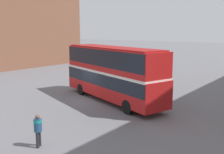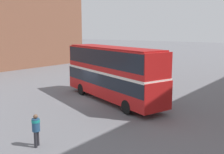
# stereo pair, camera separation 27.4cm
# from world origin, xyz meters

# --- Properties ---
(ground_plane) EXTENTS (240.00, 240.00, 0.00)m
(ground_plane) POSITION_xyz_m (0.00, 0.00, 0.00)
(ground_plane) COLOR slate
(double_decker_bus) EXTENTS (11.65, 5.88, 4.65)m
(double_decker_bus) POSITION_xyz_m (1.91, 0.85, 2.67)
(double_decker_bus) COLOR red
(double_decker_bus) RESTS_ON ground_plane
(pedestrian_foreground) EXTENTS (0.59, 0.59, 1.75)m
(pedestrian_foreground) POSITION_xyz_m (4.46, -8.72, 1.07)
(pedestrian_foreground) COLOR #232328
(pedestrian_foreground) RESTS_ON ground_plane
(parked_car_kerb_near) EXTENTS (4.40, 1.95, 1.50)m
(parked_car_kerb_near) POSITION_xyz_m (-4.82, 7.41, 0.76)
(parked_car_kerb_near) COLOR slate
(parked_car_kerb_near) RESTS_ON ground_plane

